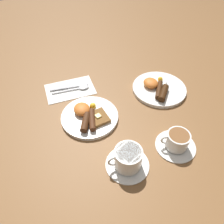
{
  "coord_description": "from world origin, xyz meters",
  "views": [
    {
      "loc": [
        0.59,
        -0.13,
        0.66
      ],
      "look_at": [
        0.02,
        0.09,
        0.03
      ],
      "focal_mm": 35.0,
      "sensor_mm": 36.0,
      "label": 1
    }
  ],
  "objects_px": {
    "breakfast_plate_far": "(158,88)",
    "knife": "(67,87)",
    "spoon": "(80,88)",
    "breakfast_plate_near": "(89,116)",
    "teacup_near": "(128,159)",
    "teacup_far": "(177,142)"
  },
  "relations": [
    {
      "from": "breakfast_plate_far",
      "to": "knife",
      "type": "xyz_separation_m",
      "value": [
        -0.16,
        -0.39,
        -0.01
      ]
    },
    {
      "from": "breakfast_plate_near",
      "to": "spoon",
      "type": "height_order",
      "value": "breakfast_plate_near"
    },
    {
      "from": "teacup_near",
      "to": "knife",
      "type": "height_order",
      "value": "teacup_near"
    },
    {
      "from": "breakfast_plate_near",
      "to": "breakfast_plate_far",
      "type": "height_order",
      "value": "same"
    },
    {
      "from": "teacup_far",
      "to": "teacup_near",
      "type": "bearing_deg",
      "value": -87.58
    },
    {
      "from": "breakfast_plate_near",
      "to": "spoon",
      "type": "xyz_separation_m",
      "value": [
        -0.19,
        0.01,
        -0.01
      ]
    },
    {
      "from": "breakfast_plate_far",
      "to": "teacup_far",
      "type": "bearing_deg",
      "value": -17.72
    },
    {
      "from": "breakfast_plate_near",
      "to": "teacup_far",
      "type": "relative_size",
      "value": 1.58
    },
    {
      "from": "breakfast_plate_near",
      "to": "spoon",
      "type": "relative_size",
      "value": 1.35
    },
    {
      "from": "teacup_near",
      "to": "teacup_far",
      "type": "xyz_separation_m",
      "value": [
        -0.01,
        0.19,
        -0.01
      ]
    },
    {
      "from": "teacup_far",
      "to": "knife",
      "type": "height_order",
      "value": "teacup_far"
    },
    {
      "from": "teacup_far",
      "to": "breakfast_plate_near",
      "type": "bearing_deg",
      "value": -133.92
    },
    {
      "from": "breakfast_plate_far",
      "to": "teacup_near",
      "type": "xyz_separation_m",
      "value": [
        0.31,
        -0.29,
        0.02
      ]
    },
    {
      "from": "spoon",
      "to": "breakfast_plate_far",
      "type": "bearing_deg",
      "value": -17.84
    },
    {
      "from": "breakfast_plate_far",
      "to": "knife",
      "type": "relative_size",
      "value": 1.36
    },
    {
      "from": "breakfast_plate_far",
      "to": "knife",
      "type": "distance_m",
      "value": 0.42
    },
    {
      "from": "teacup_near",
      "to": "knife",
      "type": "relative_size",
      "value": 0.82
    },
    {
      "from": "teacup_near",
      "to": "teacup_far",
      "type": "relative_size",
      "value": 1.01
    },
    {
      "from": "breakfast_plate_far",
      "to": "spoon",
      "type": "relative_size",
      "value": 1.43
    },
    {
      "from": "teacup_far",
      "to": "spoon",
      "type": "height_order",
      "value": "teacup_far"
    },
    {
      "from": "breakfast_plate_far",
      "to": "teacup_near",
      "type": "bearing_deg",
      "value": -43.38
    },
    {
      "from": "breakfast_plate_near",
      "to": "teacup_far",
      "type": "xyz_separation_m",
      "value": [
        0.24,
        0.25,
        0.01
      ]
    }
  ]
}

